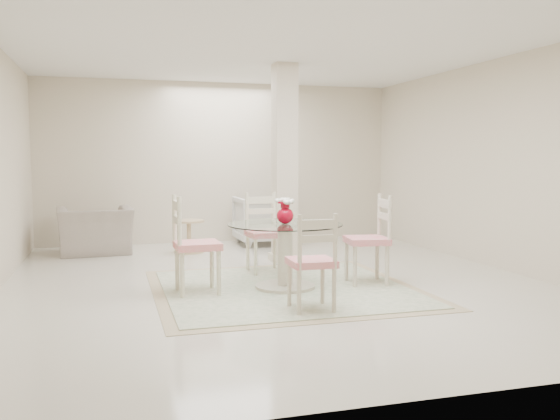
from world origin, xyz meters
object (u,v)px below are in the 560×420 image
object	(u,v)px
dining_chair_east	(373,233)
armchair_white	(263,220)
dining_table	(285,256)
side_table	(189,237)
red_vase	(285,211)
dining_chair_west	(190,237)
column	(285,164)
dining_chair_south	(313,255)
recliner_taupe	(95,231)
dining_chair_north	(264,226)

from	to	relation	value
dining_chair_east	armchair_white	xyz separation A→B (m)	(-0.41, 3.40, -0.19)
dining_table	armchair_white	xyz separation A→B (m)	(0.61, 3.36, 0.04)
dining_chair_east	side_table	world-z (taller)	dining_chair_east
red_vase	dining_chair_west	size ratio (longest dim) A/B	0.25
column	red_vase	distance (m)	1.85
dining_chair_south	red_vase	bearing A→B (deg)	-90.03
dining_chair_south	recliner_taupe	xyz separation A→B (m)	(-2.02, 4.11, -0.19)
dining_chair_east	dining_chair_north	world-z (taller)	dining_chair_east
dining_table	red_vase	distance (m)	0.49
red_vase	recliner_taupe	size ratio (longest dim) A/B	0.26
column	red_vase	bearing A→B (deg)	-106.19
dining_chair_east	dining_chair_west	xyz separation A→B (m)	(-2.05, 0.06, 0.01)
dining_chair_west	armchair_white	bearing A→B (deg)	-27.63
dining_chair_east	dining_chair_north	bearing A→B (deg)	-128.73
red_vase	dining_chair_east	distance (m)	1.06
red_vase	recliner_taupe	bearing A→B (deg)	123.48
recliner_taupe	dining_chair_north	bearing A→B (deg)	130.49
red_vase	side_table	xyz separation A→B (m)	(-0.68, 2.84, -0.63)
recliner_taupe	column	bearing A→B (deg)	147.14
dining_chair_west	armchair_white	distance (m)	3.72
dining_table	armchair_white	world-z (taller)	armchair_white
dining_table	dining_chair_north	distance (m)	1.04
red_vase	armchair_white	world-z (taller)	red_vase
column	dining_chair_west	bearing A→B (deg)	-131.99
dining_chair_west	armchair_white	size ratio (longest dim) A/B	1.29
red_vase	armchair_white	xyz separation A→B (m)	(0.61, 3.36, -0.45)
column	dining_table	size ratio (longest dim) A/B	2.17
dining_table	side_table	distance (m)	2.92
red_vase	dining_chair_east	bearing A→B (deg)	-1.99
column	dining_chair_south	distance (m)	2.90
dining_table	armchair_white	distance (m)	3.42
dining_table	dining_chair_south	size ratio (longest dim) A/B	1.22
dining_chair_west	armchair_white	world-z (taller)	dining_chair_west
dining_chair_north	side_table	size ratio (longest dim) A/B	2.22
dining_chair_east	dining_chair_south	size ratio (longest dim) A/B	1.10
dining_table	dining_chair_south	bearing A→B (deg)	-91.56
dining_chair_north	dining_chair_west	world-z (taller)	dining_chair_west
dining_chair_north	dining_chair_west	bearing A→B (deg)	-138.91
side_table	dining_chair_west	bearing A→B (deg)	-96.92
dining_chair_south	recliner_taupe	world-z (taller)	dining_chair_south
red_vase	recliner_taupe	xyz separation A→B (m)	(-2.05, 3.09, -0.51)
dining_table	red_vase	world-z (taller)	red_vase
column	side_table	distance (m)	1.98
dining_table	dining_chair_west	distance (m)	1.05
dining_chair_east	side_table	distance (m)	3.36
column	dining_table	bearing A→B (deg)	-106.22
red_vase	dining_chair_north	distance (m)	1.06
dining_chair_north	dining_chair_west	xyz separation A→B (m)	(-1.05, -1.00, 0.03)
dining_table	recliner_taupe	distance (m)	3.71
dining_chair_east	dining_chair_south	xyz separation A→B (m)	(-1.05, -0.98, -0.05)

